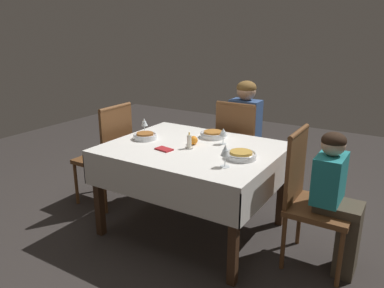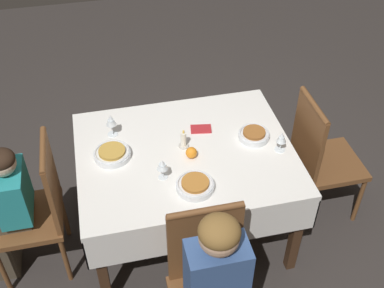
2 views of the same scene
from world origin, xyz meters
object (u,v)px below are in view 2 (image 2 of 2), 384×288
Objects in this scene: chair_east at (37,206)px; bowl_east at (112,153)px; bowl_north at (195,185)px; candle_centerpiece at (184,141)px; dining_table at (185,162)px; bowl_west at (254,135)px; person_child_teal at (6,209)px; wine_glass_west at (282,138)px; wine_glass_east at (111,121)px; napkin_red_folded at (201,129)px; chair_west at (320,155)px; chair_north at (210,282)px; orange_fruit at (191,153)px; wine_glass_north at (162,165)px.

chair_east is 4.34× the size of bowl_east.
bowl_north is 0.37m from candle_centerpiece.
bowl_west is at bearing -175.99° from dining_table.
person_child_teal is 1.74m from wine_glass_west.
bowl_west is at bearing -143.18° from bowl_north.
wine_glass_east is 0.59m from napkin_red_folded.
person_child_teal is 1.61m from bowl_west.
dining_table is 1.37× the size of chair_west.
chair_north is at bearing 86.84° from dining_table.
wine_glass_north is at bearing 33.93° from orange_fruit.
dining_table is at bearing 87.83° from candle_centerpiece.
person_child_teal reaches higher than bowl_west.
chair_west reaches higher than bowl_east.
dining_table is 6.08× the size of bowl_north.
bowl_west is 1.36× the size of napkin_red_folded.
bowl_east reaches higher than dining_table.
wine_glass_north is 0.51m from napkin_red_folded.
wine_glass_west is (-0.76, -0.08, -0.00)m from wine_glass_north.
wine_glass_north is (-0.77, 0.13, 0.31)m from chair_east.
chair_west is at bearing 39.03° from chair_north.
bowl_north reaches higher than dining_table.
person_child_teal is at bearing -1.89° from wine_glass_west.
dining_table is 0.26m from napkin_red_folded.
bowl_east is 1.06m from wine_glass_west.
bowl_east is at bearing -1.41° from bowl_west.
chair_east is at bearing -9.78° from wine_glass_north.
bowl_north is at bearing 82.02° from orange_fruit.
chair_east is 7.32× the size of wine_glass_north.
orange_fruit is at bearing 115.17° from dining_table.
chair_north is 1.02m from bowl_west.
bowl_west is 1.49× the size of candle_centerpiece.
wine_glass_north reaches higher than dining_table.
bowl_north is (-0.94, 0.26, 0.24)m from chair_east.
wine_glass_north is 0.68m from bowl_west.
chair_east is 1.00× the size of chair_west.
candle_centerpiece is (-0.18, -0.24, -0.05)m from wine_glass_north.
wine_glass_north is at bearing 82.04° from person_child_teal.
person_child_teal is (0.18, -0.00, 0.02)m from chair_east.
chair_north is at bearing 129.03° from chair_west.
orange_fruit is (-0.46, 0.33, -0.08)m from wine_glass_east.
wine_glass_east is 0.49m from candle_centerpiece.
bowl_west is (-0.46, -0.03, 0.12)m from dining_table.
chair_east is 6.23× the size of wine_glass_east.
chair_north is 1.28m from chair_west.
wine_glass_west is (-1.72, 0.06, 0.29)m from person_child_teal.
person_child_teal is 4.40× the size of bowl_east.
bowl_north is at bearing 87.98° from candle_centerpiece.
orange_fruit is (-0.20, -0.14, -0.06)m from wine_glass_north.
bowl_east is at bearing 115.04° from chair_north.
bowl_north and bowl_east have the same top height.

